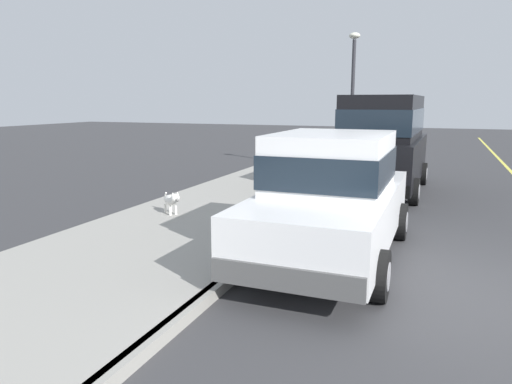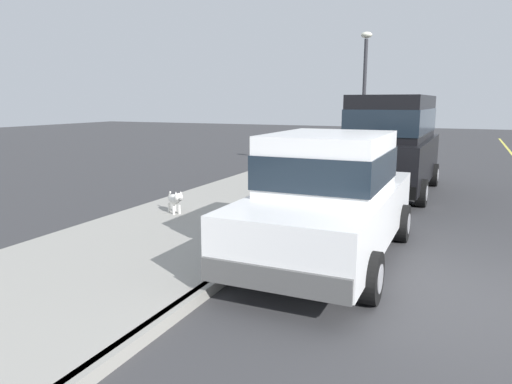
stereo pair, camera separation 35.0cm
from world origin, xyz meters
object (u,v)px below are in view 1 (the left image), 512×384
car_white_sedan (332,195)px  fire_hydrant (312,179)px  car_black_van (383,139)px  street_lamp (353,85)px  dog_white (171,200)px

car_white_sedan → fire_hydrant: size_ratio=6.36×
car_black_van → fire_hydrant: 2.33m
fire_hydrant → street_lamp: bearing=88.8°
dog_white → street_lamp: 8.62m
car_white_sedan → street_lamp: size_ratio=1.04×
car_black_van → street_lamp: bearing=114.4°
dog_white → street_lamp: bearing=75.1°
car_black_van → dog_white: 6.08m
car_white_sedan → dog_white: size_ratio=7.29×
street_lamp → car_black_van: bearing=-65.6°
car_white_sedan → car_black_van: size_ratio=0.93×
car_white_sedan → car_black_van: car_black_van is taller
dog_white → fire_hydrant: fire_hydrant is taller
dog_white → street_lamp: street_lamp is taller
fire_hydrant → dog_white: bearing=-121.1°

